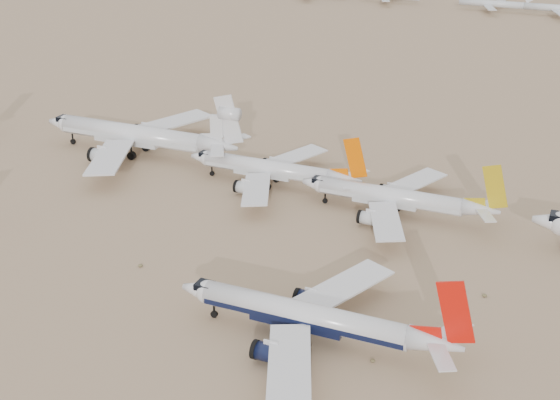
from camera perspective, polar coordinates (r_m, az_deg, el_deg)
name	(u,v)px	position (r m, az deg, el deg)	size (l,w,h in m)	color
ground	(240,335)	(142.75, -2.93, -9.81)	(7000.00, 7000.00, 0.00)	#7F6349
main_airliner	(316,318)	(138.09, 2.63, -8.62)	(51.14, 49.95, 18.05)	silver
row2_gold_tail	(398,198)	(186.87, 8.64, 0.15)	(46.77, 45.74, 16.65)	silver
row2_orange_tail	(274,170)	(201.45, -0.43, 2.23)	(46.56, 45.55, 16.61)	silver
row2_white_trijet	(142,135)	(225.31, -10.03, 4.69)	(60.77, 59.39, 21.53)	silver
desert_scrub	(70,373)	(137.26, -15.09, -12.14)	(233.60, 121.67, 0.63)	brown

